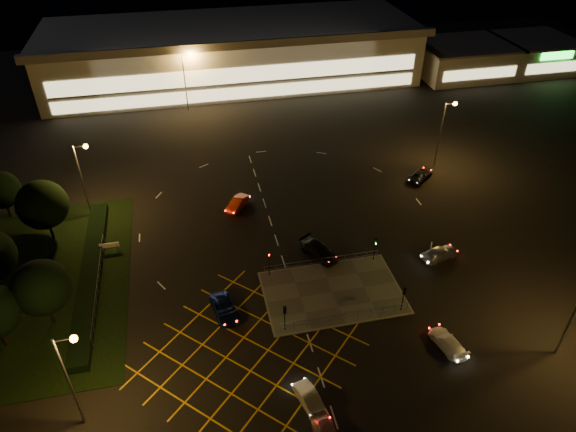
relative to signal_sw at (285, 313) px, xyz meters
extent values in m
plane|color=black|center=(4.00, 5.99, -2.37)|extent=(180.00, 180.00, 0.00)
cube|color=#4C4944|center=(6.00, 3.99, -2.31)|extent=(14.00, 9.00, 0.12)
cube|color=black|center=(-24.00, 11.99, -2.33)|extent=(18.00, 30.00, 0.08)
cube|color=black|center=(-19.00, 11.99, -1.87)|extent=(2.00, 26.00, 1.00)
cube|color=beige|center=(4.00, 67.99, 2.63)|extent=(70.00, 25.00, 10.00)
cube|color=slate|center=(4.00, 67.99, 7.83)|extent=(72.00, 26.50, 0.60)
cube|color=#FFEAA5|center=(4.00, 55.44, 2.63)|extent=(66.00, 0.20, 3.00)
cube|color=#FFEAA5|center=(4.00, 55.44, -0.57)|extent=(66.00, 0.20, 2.20)
cube|color=beige|center=(50.00, 59.99, 0.63)|extent=(18.00, 14.00, 6.00)
cube|color=slate|center=(50.00, 59.99, 3.78)|extent=(18.80, 14.80, 0.40)
cube|color=#FFEAA5|center=(50.00, 52.94, 0.23)|extent=(15.30, 0.20, 2.00)
cube|color=beige|center=(66.00, 59.99, 0.63)|extent=(14.00, 14.00, 6.00)
cube|color=slate|center=(66.00, 59.99, 3.78)|extent=(14.80, 14.80, 0.40)
cube|color=#FFEAA5|center=(66.00, 52.94, 0.23)|extent=(11.90, 0.20, 2.00)
cube|color=#19E533|center=(66.00, 52.84, 2.63)|extent=(7.00, 0.30, 1.40)
cylinder|color=slate|center=(-18.00, -6.01, 2.63)|extent=(0.20, 0.20, 10.00)
cylinder|color=slate|center=(-17.30, -6.01, 7.43)|extent=(1.40, 0.12, 0.12)
sphere|color=orange|center=(-16.60, -6.01, 7.38)|extent=(0.56, 0.56, 0.56)
cylinder|color=slate|center=(24.00, -8.01, 2.63)|extent=(0.20, 0.20, 10.00)
cylinder|color=slate|center=(-20.00, 23.99, 2.63)|extent=(0.20, 0.20, 10.00)
cylinder|color=slate|center=(-19.30, 23.99, 7.43)|extent=(1.40, 0.12, 0.12)
sphere|color=orange|center=(-18.60, 23.99, 7.38)|extent=(0.56, 0.56, 0.56)
cylinder|color=slate|center=(28.00, 25.99, 2.63)|extent=(0.20, 0.20, 10.00)
cylinder|color=slate|center=(28.70, 25.99, 7.43)|extent=(1.40, 0.12, 0.12)
sphere|color=orange|center=(29.40, 25.99, 7.38)|extent=(0.56, 0.56, 0.56)
cylinder|color=slate|center=(-6.00, 53.99, 2.63)|extent=(0.20, 0.20, 10.00)
cylinder|color=slate|center=(-5.30, 53.99, 7.43)|extent=(1.40, 0.12, 0.12)
sphere|color=orange|center=(-4.60, 53.99, 7.38)|extent=(0.56, 0.56, 0.56)
cylinder|color=slate|center=(34.00, 55.99, 2.63)|extent=(0.20, 0.20, 10.00)
cylinder|color=slate|center=(34.70, 55.99, 7.43)|extent=(1.40, 0.12, 0.12)
sphere|color=orange|center=(35.40, 55.99, 7.38)|extent=(0.56, 0.56, 0.56)
cylinder|color=black|center=(0.00, -0.01, -0.75)|extent=(0.10, 0.10, 3.00)
cube|color=black|center=(0.00, -0.01, 0.45)|extent=(0.28, 0.18, 0.90)
sphere|color=#19FF33|center=(0.00, 0.12, 0.45)|extent=(0.16, 0.16, 0.16)
cylinder|color=black|center=(12.00, -0.01, -0.75)|extent=(0.10, 0.10, 3.00)
cube|color=black|center=(12.00, -0.01, 0.45)|extent=(0.28, 0.18, 0.90)
sphere|color=#19FF33|center=(12.00, 0.12, 0.45)|extent=(0.16, 0.16, 0.16)
cylinder|color=black|center=(0.00, 7.99, -0.75)|extent=(0.10, 0.10, 3.00)
cube|color=black|center=(0.00, 7.99, 0.45)|extent=(0.28, 0.18, 0.90)
sphere|color=#FF0C0C|center=(0.00, 7.86, 0.45)|extent=(0.16, 0.16, 0.16)
cylinder|color=black|center=(12.00, 7.99, -0.75)|extent=(0.10, 0.10, 3.00)
cube|color=black|center=(12.00, 7.99, 0.45)|extent=(0.28, 0.18, 0.90)
sphere|color=#19FF33|center=(12.00, 7.86, 0.45)|extent=(0.16, 0.16, 0.16)
cylinder|color=black|center=(-26.00, 3.99, -1.11)|extent=(0.36, 0.36, 2.52)
cylinder|color=black|center=(-24.00, 19.99, -0.93)|extent=(0.36, 0.36, 2.88)
sphere|color=black|center=(-24.00, 19.99, 2.59)|extent=(5.76, 5.76, 5.76)
cylinder|color=black|center=(-30.00, 25.99, -1.20)|extent=(0.36, 0.36, 2.34)
sphere|color=black|center=(-30.00, 25.99, 1.66)|extent=(4.68, 4.68, 4.68)
cylinder|color=black|center=(-22.00, 5.99, -1.02)|extent=(0.36, 0.36, 2.70)
sphere|color=black|center=(-22.00, 5.99, 2.28)|extent=(5.40, 5.40, 5.40)
imported|color=silver|center=(0.37, -8.50, -1.71)|extent=(2.38, 4.24, 1.32)
imported|color=#0D1B4F|center=(-5.40, 3.51, -1.72)|extent=(2.91, 4.97, 1.30)
imported|color=black|center=(6.20, 10.18, -1.62)|extent=(4.33, 5.48, 1.48)
imported|color=#B9BAC1|center=(19.42, 6.80, -1.62)|extent=(4.69, 2.80, 1.49)
imported|color=maroon|center=(-1.58, 21.74, -1.69)|extent=(3.62, 4.13, 1.35)
imported|color=black|center=(24.57, 23.29, -1.74)|extent=(4.82, 4.44, 1.25)
imported|color=white|center=(14.45, -5.25, -1.74)|extent=(2.58, 4.60, 1.26)
camera|label=1|loc=(-6.99, -33.16, 35.72)|focal=32.00mm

